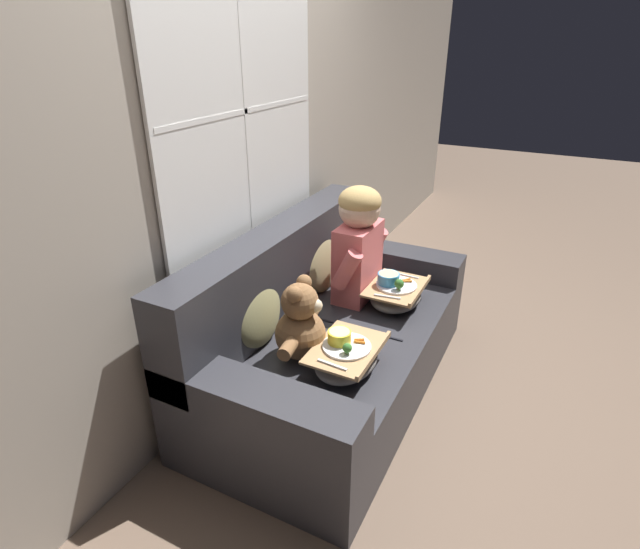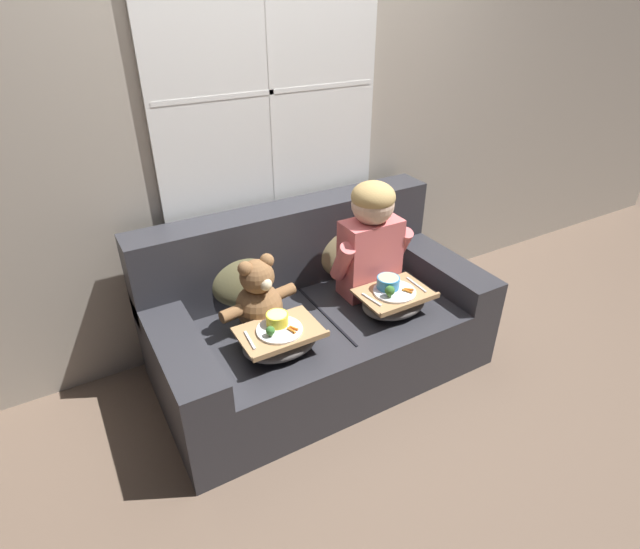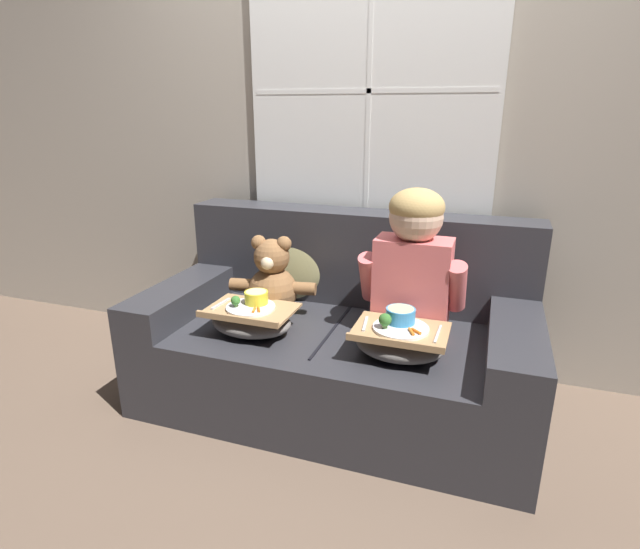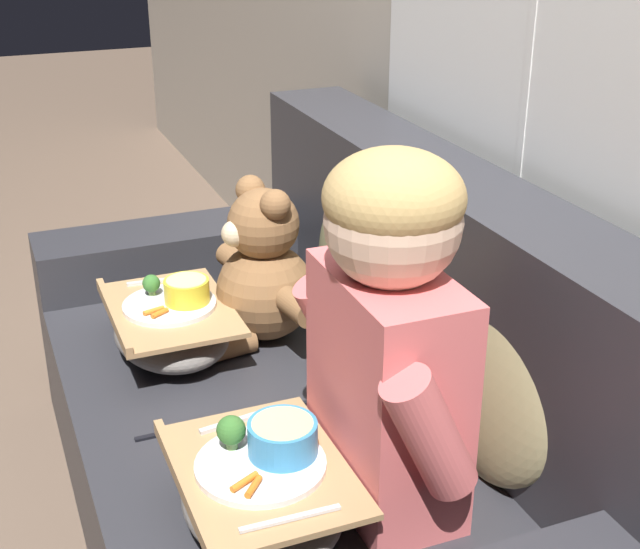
# 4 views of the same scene
# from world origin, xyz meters

# --- Properties ---
(ground_plane) EXTENTS (14.00, 14.00, 0.00)m
(ground_plane) POSITION_xyz_m (0.00, 0.00, 0.00)
(ground_plane) COLOR brown
(wall_back_with_window) EXTENTS (8.00, 0.08, 2.60)m
(wall_back_with_window) POSITION_xyz_m (0.00, 0.56, 1.31)
(wall_back_with_window) COLOR #A89E8E
(wall_back_with_window) RESTS_ON ground_plane
(couch) EXTENTS (1.81, 0.95, 0.89)m
(couch) POSITION_xyz_m (0.00, 0.07, 0.31)
(couch) COLOR #2D2D33
(couch) RESTS_ON ground_plane
(throw_pillow_behind_child) EXTENTS (0.41, 0.20, 0.43)m
(throw_pillow_behind_child) POSITION_xyz_m (0.34, 0.28, 0.60)
(throw_pillow_behind_child) COLOR tan
(throw_pillow_behind_child) RESTS_ON couch
(throw_pillow_behind_teddy) EXTENTS (0.38, 0.18, 0.40)m
(throw_pillow_behind_teddy) POSITION_xyz_m (-0.34, 0.28, 0.60)
(throw_pillow_behind_teddy) COLOR #898456
(throw_pillow_behind_teddy) RESTS_ON couch
(child_figure) EXTENTS (0.47, 0.24, 0.67)m
(child_figure) POSITION_xyz_m (0.34, 0.04, 0.77)
(child_figure) COLOR #DB6666
(child_figure) RESTS_ON couch
(teddy_bear) EXTENTS (0.44, 0.31, 0.40)m
(teddy_bear) POSITION_xyz_m (-0.34, 0.03, 0.57)
(teddy_bear) COLOR brown
(teddy_bear) RESTS_ON couch
(lap_tray_child) EXTENTS (0.38, 0.29, 0.20)m
(lap_tray_child) POSITION_xyz_m (0.34, -0.20, 0.48)
(lap_tray_child) COLOR slate
(lap_tray_child) RESTS_ON child_figure
(lap_tray_teddy) EXTENTS (0.39, 0.28, 0.19)m
(lap_tray_teddy) POSITION_xyz_m (-0.34, -0.20, 0.47)
(lap_tray_teddy) COLOR slate
(lap_tray_teddy) RESTS_ON teddy_bear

